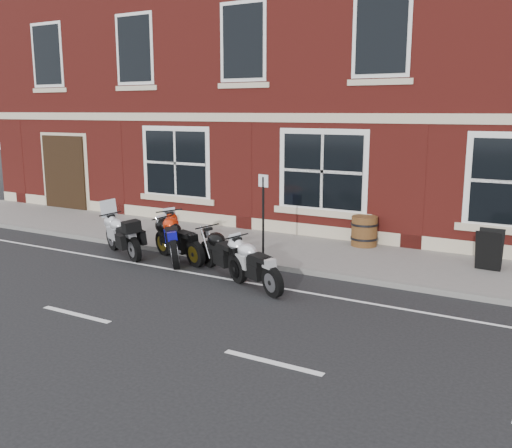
{
  "coord_description": "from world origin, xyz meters",
  "views": [
    {
      "loc": [
        7.63,
        -9.82,
        3.59
      ],
      "look_at": [
        1.08,
        1.6,
        0.97
      ],
      "focal_mm": 40.0,
      "sensor_mm": 36.0,
      "label": 1
    }
  ],
  "objects_px": {
    "moto_naked_black": "(223,251)",
    "barrel_planter": "(364,231)",
    "moto_touring_silver": "(123,234)",
    "a_board_sign": "(489,250)",
    "moto_sport_red": "(175,236)",
    "moto_sport_silver": "(254,263)",
    "parking_sign": "(263,212)",
    "moto_sport_black": "(179,239)"
  },
  "relations": [
    {
      "from": "barrel_planter",
      "to": "parking_sign",
      "type": "height_order",
      "value": "parking_sign"
    },
    {
      "from": "moto_sport_black",
      "to": "moto_sport_silver",
      "type": "xyz_separation_m",
      "value": [
        2.67,
        -0.96,
        -0.01
      ]
    },
    {
      "from": "moto_touring_silver",
      "to": "moto_sport_black",
      "type": "distance_m",
      "value": 1.58
    },
    {
      "from": "moto_sport_red",
      "to": "a_board_sign",
      "type": "xyz_separation_m",
      "value": [
        6.85,
        2.42,
        -0.02
      ]
    },
    {
      "from": "moto_touring_silver",
      "to": "a_board_sign",
      "type": "xyz_separation_m",
      "value": [
        8.28,
        2.7,
        0.02
      ]
    },
    {
      "from": "moto_sport_red",
      "to": "moto_naked_black",
      "type": "distance_m",
      "value": 1.76
    },
    {
      "from": "moto_sport_black",
      "to": "barrel_planter",
      "type": "bearing_deg",
      "value": -26.84
    },
    {
      "from": "moto_touring_silver",
      "to": "moto_naked_black",
      "type": "height_order",
      "value": "moto_touring_silver"
    },
    {
      "from": "moto_sport_red",
      "to": "barrel_planter",
      "type": "xyz_separation_m",
      "value": [
        3.68,
        3.23,
        -0.08
      ]
    },
    {
      "from": "barrel_planter",
      "to": "a_board_sign",
      "type": "bearing_deg",
      "value": -14.44
    },
    {
      "from": "moto_sport_silver",
      "to": "moto_sport_black",
      "type": "bearing_deg",
      "value": 99.23
    },
    {
      "from": "moto_sport_silver",
      "to": "moto_naked_black",
      "type": "height_order",
      "value": "moto_naked_black"
    },
    {
      "from": "moto_sport_red",
      "to": "a_board_sign",
      "type": "relative_size",
      "value": 2.06
    },
    {
      "from": "moto_naked_black",
      "to": "a_board_sign",
      "type": "bearing_deg",
      "value": -30.35
    },
    {
      "from": "moto_touring_silver",
      "to": "moto_naked_black",
      "type": "xyz_separation_m",
      "value": [
        3.12,
        -0.18,
        -0.02
      ]
    },
    {
      "from": "a_board_sign",
      "to": "parking_sign",
      "type": "relative_size",
      "value": 0.44
    },
    {
      "from": "moto_touring_silver",
      "to": "parking_sign",
      "type": "distance_m",
      "value": 3.74
    },
    {
      "from": "moto_touring_silver",
      "to": "moto_sport_red",
      "type": "bearing_deg",
      "value": -52.6
    },
    {
      "from": "moto_sport_silver",
      "to": "parking_sign",
      "type": "relative_size",
      "value": 0.9
    },
    {
      "from": "moto_sport_red",
      "to": "moto_sport_silver",
      "type": "height_order",
      "value": "moto_sport_red"
    },
    {
      "from": "moto_touring_silver",
      "to": "parking_sign",
      "type": "xyz_separation_m",
      "value": [
        3.56,
        0.87,
        0.75
      ]
    },
    {
      "from": "moto_sport_black",
      "to": "moto_sport_silver",
      "type": "bearing_deg",
      "value": -88.93
    },
    {
      "from": "moto_touring_silver",
      "to": "parking_sign",
      "type": "bearing_deg",
      "value": -50.12
    },
    {
      "from": "moto_sport_black",
      "to": "barrel_planter",
      "type": "relative_size",
      "value": 2.53
    },
    {
      "from": "moto_sport_red",
      "to": "parking_sign",
      "type": "xyz_separation_m",
      "value": [
        2.14,
        0.59,
        0.7
      ]
    },
    {
      "from": "moto_naked_black",
      "to": "parking_sign",
      "type": "relative_size",
      "value": 0.91
    },
    {
      "from": "barrel_planter",
      "to": "parking_sign",
      "type": "relative_size",
      "value": 0.38
    },
    {
      "from": "moto_sport_red",
      "to": "barrel_planter",
      "type": "bearing_deg",
      "value": 1.79
    },
    {
      "from": "moto_touring_silver",
      "to": "moto_sport_silver",
      "type": "bearing_deg",
      "value": -73.06
    },
    {
      "from": "moto_naked_black",
      "to": "parking_sign",
      "type": "bearing_deg",
      "value": 7.71
    },
    {
      "from": "moto_sport_silver",
      "to": "moto_touring_silver",
      "type": "bearing_deg",
      "value": 109.9
    },
    {
      "from": "parking_sign",
      "to": "moto_naked_black",
      "type": "bearing_deg",
      "value": -99.47
    },
    {
      "from": "moto_sport_red",
      "to": "moto_sport_black",
      "type": "height_order",
      "value": "moto_sport_red"
    },
    {
      "from": "a_board_sign",
      "to": "parking_sign",
      "type": "height_order",
      "value": "parking_sign"
    },
    {
      "from": "a_board_sign",
      "to": "barrel_planter",
      "type": "bearing_deg",
      "value": 168.09
    },
    {
      "from": "moto_touring_silver",
      "to": "moto_sport_silver",
      "type": "xyz_separation_m",
      "value": [
        4.22,
        -0.68,
        -0.02
      ]
    },
    {
      "from": "moto_sport_silver",
      "to": "parking_sign",
      "type": "bearing_deg",
      "value": 52.0
    },
    {
      "from": "moto_naked_black",
      "to": "barrel_planter",
      "type": "bearing_deg",
      "value": 2.16
    },
    {
      "from": "a_board_sign",
      "to": "barrel_planter",
      "type": "distance_m",
      "value": 3.27
    },
    {
      "from": "moto_sport_black",
      "to": "parking_sign",
      "type": "relative_size",
      "value": 0.97
    },
    {
      "from": "moto_touring_silver",
      "to": "moto_naked_black",
      "type": "distance_m",
      "value": 3.13
    },
    {
      "from": "moto_touring_silver",
      "to": "barrel_planter",
      "type": "relative_size",
      "value": 2.43
    }
  ]
}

